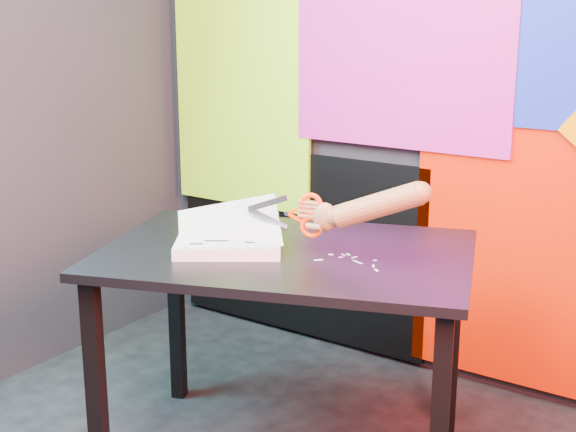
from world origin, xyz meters
The scene contains 7 objects.
room centered at (0.00, 0.00, 1.35)m, with size 3.01×3.01×2.71m.
backdrop centered at (0.06, 1.46, 0.96)m, with size 2.88×0.05×2.08m.
work_table centered at (-0.19, 0.57, 0.66)m, with size 1.37×1.14×0.75m.
printout_stack centered at (-0.34, 0.46, 0.77)m, with size 0.42×0.39×0.18m.
scissors centered at (-0.12, 0.57, 0.88)m, with size 0.25×0.06×0.15m.
hand_forearm centered at (0.08, 0.62, 0.92)m, with size 0.40×0.13×0.18m.
paper_clippings centered at (0.03, 0.59, 0.75)m, with size 0.22×0.12×0.00m.
Camera 1 is at (1.20, -1.46, 1.51)m, focal length 50.00 mm.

